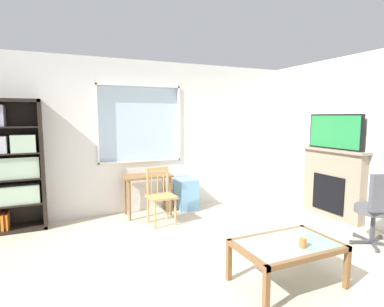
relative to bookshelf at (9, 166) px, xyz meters
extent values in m
cube|color=beige|center=(2.24, -2.05, -1.00)|extent=(6.60, 5.58, 0.02)
cube|color=silver|center=(2.24, 0.24, -0.53)|extent=(5.60, 0.12, 0.90)
cube|color=silver|center=(2.24, 0.24, 1.50)|extent=(5.60, 0.12, 0.43)
cube|color=silver|center=(0.37, 0.24, 0.60)|extent=(1.86, 0.12, 1.37)
cube|color=silver|center=(3.91, 0.24, 0.60)|extent=(2.27, 0.12, 1.37)
cube|color=silver|center=(2.04, 0.25, 0.60)|extent=(1.48, 0.02, 1.37)
cube|color=white|center=(2.04, 0.18, -0.07)|extent=(1.54, 0.06, 0.03)
cube|color=white|center=(2.04, 0.18, 1.27)|extent=(1.54, 0.06, 0.03)
cube|color=white|center=(1.30, 0.18, 0.60)|extent=(0.03, 0.06, 1.37)
cube|color=white|center=(2.78, 0.18, 0.60)|extent=(0.03, 0.06, 1.37)
cube|color=silver|center=(5.10, -2.05, 0.36)|extent=(0.12, 4.78, 2.70)
cube|color=black|center=(0.45, -0.01, 0.00)|extent=(0.05, 0.38, 1.97)
cube|color=black|center=(0.02, -0.01, 0.96)|extent=(0.90, 0.38, 0.05)
cube|color=black|center=(0.02, -0.01, -0.96)|extent=(0.90, 0.38, 0.05)
cube|color=black|center=(0.02, 0.17, 0.00)|extent=(0.90, 0.02, 1.97)
cube|color=black|center=(0.02, -0.01, -0.58)|extent=(0.85, 0.36, 0.02)
cube|color=black|center=(0.02, -0.01, -0.19)|extent=(0.85, 0.36, 0.02)
cube|color=black|center=(0.02, -0.01, 0.19)|extent=(0.85, 0.36, 0.02)
cube|color=black|center=(0.02, -0.01, 0.58)|extent=(0.85, 0.36, 0.02)
cube|color=#B7D6B2|center=(0.01, -0.02, -0.43)|extent=(0.76, 0.28, 0.28)
cube|color=#B7D6B2|center=(0.03, -0.02, -0.02)|extent=(0.75, 0.27, 0.31)
cube|color=#B7D6B2|center=(0.22, -0.02, 0.33)|extent=(0.33, 0.33, 0.26)
cube|color=red|center=(-0.16, -0.03, -0.80)|extent=(0.03, 0.28, 0.27)
cube|color=orange|center=(-0.12, -0.03, -0.82)|extent=(0.04, 0.27, 0.24)
cube|color=red|center=(-0.09, -0.03, -0.82)|extent=(0.02, 0.21, 0.24)
cube|color=orange|center=(-0.06, -0.03, -0.82)|extent=(0.02, 0.28, 0.24)
cube|color=brown|center=(2.07, -0.11, -0.29)|extent=(0.81, 0.46, 0.03)
cylinder|color=brown|center=(1.71, -0.29, -0.65)|extent=(0.04, 0.04, 0.68)
cylinder|color=brown|center=(2.43, -0.29, -0.65)|extent=(0.04, 0.04, 0.68)
cylinder|color=brown|center=(1.71, 0.07, -0.65)|extent=(0.04, 0.04, 0.68)
cylinder|color=brown|center=(2.43, 0.07, -0.65)|extent=(0.04, 0.04, 0.68)
cube|color=tan|center=(2.14, -0.66, -0.54)|extent=(0.44, 0.42, 0.04)
cylinder|color=tan|center=(1.98, -0.83, -0.77)|extent=(0.04, 0.04, 0.43)
cylinder|color=tan|center=(2.32, -0.81, -0.77)|extent=(0.04, 0.04, 0.43)
cylinder|color=tan|center=(1.96, -0.51, -0.77)|extent=(0.04, 0.04, 0.43)
cylinder|color=tan|center=(2.30, -0.49, -0.77)|extent=(0.04, 0.04, 0.43)
cylinder|color=tan|center=(1.96, -0.51, -0.31)|extent=(0.04, 0.04, 0.45)
cylinder|color=tan|center=(2.30, -0.49, -0.31)|extent=(0.04, 0.04, 0.45)
cube|color=tan|center=(2.13, -0.50, -0.12)|extent=(0.36, 0.06, 0.06)
cylinder|color=tan|center=(2.03, -0.50, -0.34)|extent=(0.02, 0.02, 0.35)
cylinder|color=tan|center=(2.13, -0.50, -0.34)|extent=(0.02, 0.02, 0.35)
cylinder|color=tan|center=(2.24, -0.49, -0.34)|extent=(0.02, 0.02, 0.35)
cube|color=#72ADDB|center=(2.83, -0.06, -0.70)|extent=(0.35, 0.40, 0.57)
cube|color=gray|center=(4.95, -1.48, -0.42)|extent=(0.18, 1.16, 1.13)
cube|color=black|center=(4.86, -1.48, -0.58)|extent=(0.03, 0.64, 0.62)
cube|color=gray|center=(4.93, -1.48, 0.16)|extent=(0.26, 1.26, 0.04)
cube|color=black|center=(4.93, -1.48, 0.48)|extent=(0.05, 1.04, 0.59)
cube|color=#237F3D|center=(4.90, -1.48, 0.48)|extent=(0.01, 0.99, 0.54)
cylinder|color=#4C4C51|center=(4.49, -2.57, -0.51)|extent=(0.48, 0.48, 0.09)
cylinder|color=#38383D|center=(4.49, -2.57, -0.75)|extent=(0.06, 0.06, 0.42)
cube|color=#38383D|center=(4.36, -2.51, -0.96)|extent=(0.27, 0.14, 0.03)
cylinder|color=#38383D|center=(4.23, -2.46, -0.96)|extent=(0.05, 0.05, 0.05)
cube|color=#38383D|center=(4.40, -2.67, -0.96)|extent=(0.21, 0.24, 0.03)
cylinder|color=#38383D|center=(4.31, -2.78, -0.96)|extent=(0.05, 0.05, 0.05)
cube|color=#38383D|center=(4.57, -2.68, -0.96)|extent=(0.18, 0.26, 0.03)
cube|color=#38383D|center=(4.63, -2.53, -0.96)|extent=(0.28, 0.10, 0.03)
cylinder|color=#38383D|center=(4.76, -2.50, -0.96)|extent=(0.05, 0.05, 0.05)
cube|color=#38383D|center=(4.50, -2.43, -0.96)|extent=(0.06, 0.28, 0.03)
cylinder|color=#38383D|center=(4.52, -2.29, -0.96)|extent=(0.05, 0.05, 0.05)
cube|color=#8C9E99|center=(2.74, -2.88, -0.55)|extent=(0.94, 0.57, 0.02)
cube|color=brown|center=(2.74, -3.20, -0.57)|extent=(1.04, 0.05, 0.05)
cube|color=brown|center=(2.74, -2.57, -0.57)|extent=(1.04, 0.05, 0.05)
cube|color=brown|center=(2.24, -2.88, -0.57)|extent=(0.05, 0.67, 0.05)
cube|color=brown|center=(3.23, -2.88, -0.57)|extent=(0.05, 0.67, 0.05)
cube|color=brown|center=(2.24, -3.20, -0.79)|extent=(0.05, 0.05, 0.39)
cube|color=brown|center=(3.23, -3.20, -0.79)|extent=(0.05, 0.05, 0.39)
cube|color=brown|center=(2.24, -2.57, -0.79)|extent=(0.05, 0.05, 0.39)
cube|color=brown|center=(3.23, -2.57, -0.79)|extent=(0.05, 0.05, 0.39)
cylinder|color=orange|center=(2.81, -3.02, -0.50)|extent=(0.07, 0.07, 0.09)
camera|label=1|loc=(0.63, -5.21, 0.73)|focal=28.79mm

